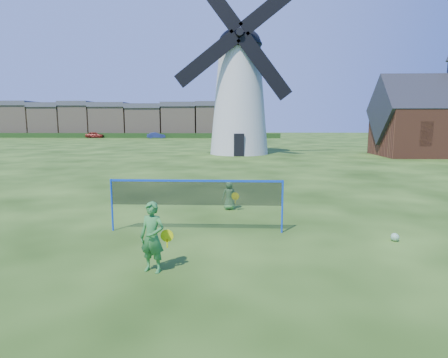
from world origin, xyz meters
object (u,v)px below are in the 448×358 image
player_boy (229,195)px  car_left (95,135)px  badminton_net (196,194)px  player_girl (152,237)px  car_right (156,135)px  windmill (239,92)px  play_ball (395,237)px

player_boy → car_left: size_ratio=0.29×
badminton_net → car_left: badminton_net is taller
player_girl → car_left: 73.93m
badminton_net → car_right: (-15.69, 63.82, -0.54)m
badminton_net → windmill: bearing=87.5°
badminton_net → car_right: 65.73m
player_girl → play_ball: player_girl is taller
badminton_net → play_ball: badminton_net is taller
player_girl → car_left: size_ratio=0.42×
car_right → player_boy: bearing=179.4°
windmill → badminton_net: bearing=-92.5°
windmill → car_right: (-16.88, 36.51, -5.60)m
player_girl → car_right: player_girl is taller
car_left → windmill: bearing=-145.1°
play_ball → badminton_net: bearing=173.2°
windmill → badminton_net: windmill is taller
player_girl → car_right: (-15.10, 66.79, -0.16)m
car_left → player_boy: bearing=-158.0°
play_ball → player_boy: bearing=142.7°
player_girl → player_boy: player_girl is taller
badminton_net → car_left: size_ratio=1.37×
player_boy → car_right: size_ratio=0.29×
player_girl → car_left: (-28.32, 68.28, -0.14)m
play_ball → car_right: size_ratio=0.06×
car_left → car_right: car_left is taller
car_left → badminton_net: bearing=-159.6°
player_girl → player_boy: 6.00m
player_boy → play_ball: size_ratio=4.84×
badminton_net → player_girl: (-0.59, -2.96, -0.38)m
windmill → player_boy: bearing=-90.7°
windmill → badminton_net: 27.81m
player_boy → car_right: (-16.58, 60.98, 0.07)m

